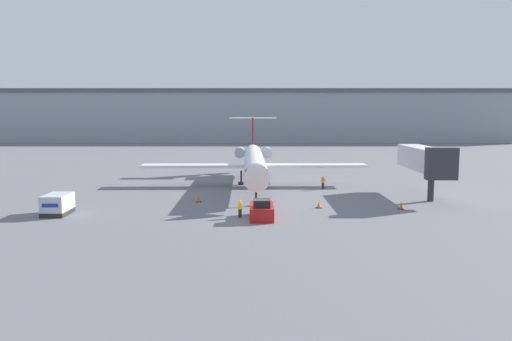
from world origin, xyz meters
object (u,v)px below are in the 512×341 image
at_px(airplane_main, 254,161).
at_px(worker_near_tug, 239,208).
at_px(luggage_cart, 57,205).
at_px(traffic_cone_left, 198,199).
at_px(pushback_tug, 261,211).
at_px(traffic_cone_mid, 400,205).
at_px(traffic_cone_right, 318,205).
at_px(jet_bridge, 424,159).
at_px(worker_by_wing, 322,182).

height_order(airplane_main, worker_near_tug, airplane_main).
bearing_deg(airplane_main, luggage_cart, -135.30).
height_order(luggage_cart, traffic_cone_left, luggage_cart).
distance_m(pushback_tug, luggage_cart, 19.83).
height_order(airplane_main, luggage_cart, airplane_main).
distance_m(pushback_tug, traffic_cone_left, 10.99).
bearing_deg(worker_near_tug, airplane_main, 86.44).
distance_m(traffic_cone_left, traffic_cone_mid, 21.60).
xyz_separation_m(traffic_cone_left, traffic_cone_mid, (21.22, -4.02, 0.00)).
distance_m(pushback_tug, traffic_cone_right, 7.91).
distance_m(airplane_main, traffic_cone_mid, 22.22).
bearing_deg(airplane_main, traffic_cone_left, -117.00).
height_order(pushback_tug, luggage_cart, luggage_cart).
bearing_deg(worker_near_tug, jet_bridge, 27.71).
height_order(luggage_cart, worker_by_wing, luggage_cart).
xyz_separation_m(airplane_main, traffic_cone_right, (6.77, -15.41, -2.96)).
relative_size(luggage_cart, traffic_cone_left, 4.38).
bearing_deg(traffic_cone_left, worker_near_tug, -58.87).
bearing_deg(jet_bridge, traffic_cone_left, -173.54).
height_order(airplane_main, traffic_cone_right, airplane_main).
bearing_deg(worker_by_wing, airplane_main, 161.40).
xyz_separation_m(luggage_cart, jet_bridge, (38.65, 9.67, 3.45)).
xyz_separation_m(airplane_main, pushback_tug, (0.78, -20.56, -2.54)).
bearing_deg(worker_near_tug, pushback_tug, -12.79).
bearing_deg(airplane_main, jet_bridge, -24.82).
distance_m(worker_by_wing, jet_bridge, 12.94).
relative_size(airplane_main, luggage_cart, 9.62).
height_order(worker_by_wing, traffic_cone_mid, worker_by_wing).
relative_size(luggage_cart, worker_near_tug, 2.06).
height_order(airplane_main, traffic_cone_mid, airplane_main).
bearing_deg(luggage_cart, traffic_cone_left, 27.72).
xyz_separation_m(traffic_cone_left, jet_bridge, (25.81, 2.92, 4.07)).
bearing_deg(worker_near_tug, worker_by_wing, 59.48).
relative_size(worker_near_tug, worker_by_wing, 0.96).
height_order(worker_near_tug, jet_bridge, jet_bridge).
bearing_deg(traffic_cone_right, traffic_cone_mid, -4.39).
bearing_deg(luggage_cart, jet_bridge, 14.04).
height_order(airplane_main, jet_bridge, airplane_main).
xyz_separation_m(airplane_main, worker_by_wing, (8.84, -2.98, -2.35)).
xyz_separation_m(worker_near_tug, jet_bridge, (20.94, 11.00, 3.57)).
relative_size(worker_near_tug, traffic_cone_left, 2.13).
bearing_deg(traffic_cone_mid, traffic_cone_right, 175.61).
height_order(traffic_cone_left, jet_bridge, jet_bridge).
relative_size(luggage_cart, jet_bridge, 0.28).
distance_m(traffic_cone_right, jet_bridge, 14.95).
relative_size(airplane_main, traffic_cone_left, 42.17).
height_order(airplane_main, pushback_tug, airplane_main).
xyz_separation_m(pushback_tug, worker_near_tug, (-2.03, 0.46, 0.14)).
height_order(pushback_tug, jet_bridge, jet_bridge).
height_order(luggage_cart, traffic_cone_mid, luggage_cart).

